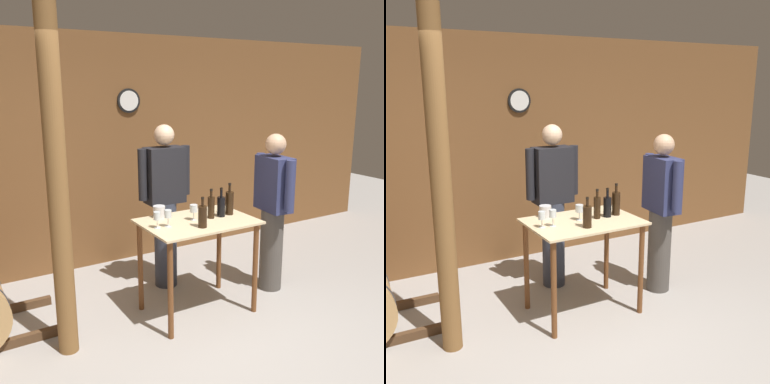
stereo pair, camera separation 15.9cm
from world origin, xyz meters
TOP-DOWN VIEW (x-y plane):
  - ground_plane at (0.00, 0.00)m, footprint 14.00×14.00m
  - back_wall at (0.00, 2.47)m, footprint 8.40×0.08m
  - tasting_table at (0.16, 0.85)m, footprint 1.03×0.72m
  - wooden_post at (-1.10, 0.83)m, footprint 0.16×0.16m
  - wine_bottle_far_left at (0.09, 0.66)m, footprint 0.08×0.08m
  - wine_bottle_left at (0.31, 0.85)m, footprint 0.07×0.07m
  - wine_bottle_center at (0.42, 0.85)m, footprint 0.08×0.08m
  - wine_bottle_right at (0.53, 0.86)m, footprint 0.08×0.08m
  - wine_glass_near_left at (-0.26, 0.84)m, footprint 0.06×0.06m
  - wine_glass_near_center at (-0.16, 0.83)m, footprint 0.06×0.06m
  - wine_glass_near_right at (0.13, 0.88)m, footprint 0.07×0.07m
  - ice_bucket at (-0.10, 1.12)m, footprint 0.11×0.11m
  - person_host at (1.09, 0.87)m, footprint 0.25×0.59m
  - person_visitor_with_scarf at (0.17, 1.52)m, footprint 0.59×0.24m

SIDE VIEW (x-z plane):
  - ground_plane at x=0.00m, z-range 0.00..0.00m
  - tasting_table at x=0.16m, z-range 0.27..1.18m
  - person_host at x=1.09m, z-range 0.05..1.70m
  - person_visitor_with_scarf at x=0.17m, z-range 0.05..1.79m
  - ice_bucket at x=-0.10m, z-range 0.91..1.02m
  - wine_bottle_far_left at x=0.09m, z-range 0.87..1.15m
  - wine_bottle_center at x=0.42m, z-range 0.87..1.15m
  - wine_glass_near_left at x=-0.26m, z-range 0.94..1.09m
  - wine_glass_near_right at x=0.13m, z-range 0.94..1.09m
  - wine_bottle_left at x=0.31m, z-range 0.88..1.16m
  - wine_glass_near_center at x=-0.16m, z-range 0.94..1.10m
  - wine_bottle_right at x=0.53m, z-range 0.87..1.18m
  - wooden_post at x=-1.10m, z-range 0.00..2.70m
  - back_wall at x=0.00m, z-range 0.00..2.70m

